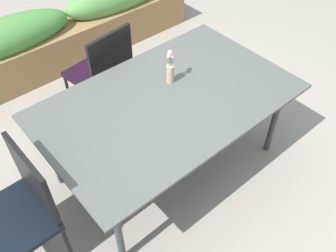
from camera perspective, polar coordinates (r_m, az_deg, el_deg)
ground_plane at (r=3.16m, az=0.22°, el=-5.54°), size 12.00×12.00×0.00m
dining_table at (r=2.64m, az=0.00°, el=3.39°), size 1.83×1.14×0.73m
chair_far_side at (r=3.28m, az=-10.02°, el=8.57°), size 0.53×0.53×0.93m
chair_end_left at (r=2.44m, az=-22.23°, el=-11.99°), size 0.50×0.50×0.92m
flower_vase at (r=2.70m, az=0.35°, el=8.70°), size 0.06×0.06×0.27m
planter_box at (r=4.24m, az=-14.84°, el=14.27°), size 2.93×0.47×0.75m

